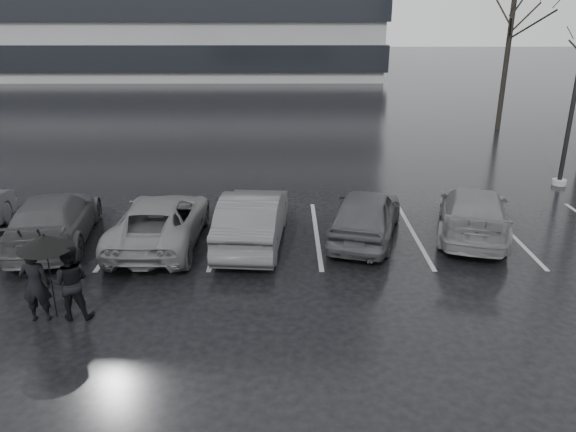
# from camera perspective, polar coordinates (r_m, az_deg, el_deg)

# --- Properties ---
(ground) EXTENTS (160.00, 160.00, 0.00)m
(ground) POSITION_cam_1_polar(r_m,az_deg,el_deg) (13.90, 0.98, -5.70)
(ground) COLOR black
(ground) RESTS_ON ground
(car_main) EXTENTS (2.77, 4.49, 1.43)m
(car_main) POSITION_cam_1_polar(r_m,az_deg,el_deg) (15.77, 7.91, 0.20)
(car_main) COLOR black
(car_main) RESTS_ON ground
(car_west_a) EXTENTS (1.92, 4.63, 1.49)m
(car_west_a) POSITION_cam_1_polar(r_m,az_deg,el_deg) (15.28, -3.60, -0.18)
(car_west_a) COLOR #2F2F32
(car_west_a) RESTS_ON ground
(car_west_b) EXTENTS (2.27, 4.77, 1.31)m
(car_west_b) POSITION_cam_1_polar(r_m,az_deg,el_deg) (15.66, -12.83, -0.50)
(car_west_b) COLOR #4D4D50
(car_west_b) RESTS_ON ground
(car_west_c) EXTENTS (2.61, 5.00, 1.38)m
(car_west_c) POSITION_cam_1_polar(r_m,az_deg,el_deg) (16.62, -22.73, -0.27)
(car_west_c) COLOR black
(car_west_c) RESTS_ON ground
(car_east) EXTENTS (3.08, 4.96, 1.34)m
(car_east) POSITION_cam_1_polar(r_m,az_deg,el_deg) (16.76, 18.31, 0.41)
(car_east) COLOR #4D4D50
(car_east) RESTS_ON ground
(pedestrian_left) EXTENTS (0.63, 0.45, 1.61)m
(pedestrian_left) POSITION_cam_1_polar(r_m,az_deg,el_deg) (12.65, -24.26, -6.41)
(pedestrian_left) COLOR black
(pedestrian_left) RESTS_ON ground
(pedestrian_right) EXTENTS (0.84, 0.68, 1.64)m
(pedestrian_right) POSITION_cam_1_polar(r_m,az_deg,el_deg) (12.47, -21.23, -6.28)
(pedestrian_right) COLOR black
(pedestrian_right) RESTS_ON ground
(umbrella) EXTENTS (1.11, 1.11, 1.89)m
(umbrella) POSITION_cam_1_polar(r_m,az_deg,el_deg) (12.26, -23.48, -2.42)
(umbrella) COLOR black
(umbrella) RESTS_ON ground
(stall_stripes) EXTENTS (19.72, 5.00, 0.00)m
(stall_stripes) POSITION_cam_1_polar(r_m,az_deg,el_deg) (16.18, -2.05, -1.77)
(stall_stripes) COLOR #969698
(stall_stripes) RESTS_ON ground
(tree_north) EXTENTS (0.26, 0.26, 8.50)m
(tree_north) POSITION_cam_1_polar(r_m,az_deg,el_deg) (31.61, 21.48, 15.81)
(tree_north) COLOR black
(tree_north) RESTS_ON ground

